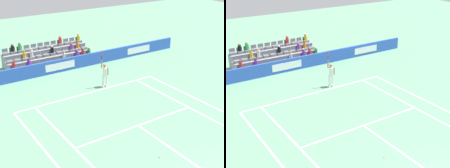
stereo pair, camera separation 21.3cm
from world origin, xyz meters
The scene contains 12 objects.
line_baseline centered at (0.00, -11.89, 0.00)m, with size 10.97×0.10×0.01m, color white.
line_service centered at (0.00, -6.40, 0.00)m, with size 8.23×0.10×0.01m, color white.
line_centre_service centered at (0.00, -3.20, 0.00)m, with size 0.10×6.40×0.01m, color white.
line_singles_sideline_left centered at (4.12, -5.95, 0.00)m, with size 0.10×11.89×0.01m, color white.
line_singles_sideline_right centered at (-4.12, -5.95, 0.00)m, with size 0.10×11.89×0.01m, color white.
line_doubles_sideline_left centered at (5.49, -5.95, 0.00)m, with size 0.10×11.89×0.01m, color white.
line_doubles_sideline_right centered at (-5.49, -5.95, 0.00)m, with size 0.10×11.89×0.01m, color white.
line_centre_mark centered at (0.00, -11.79, 0.00)m, with size 0.10×0.20×0.01m, color white.
sponsor_barrier centered at (0.00, -16.78, 0.54)m, with size 24.33×0.22×1.07m.
tennis_player centered at (-1.41, -12.17, 0.99)m, with size 0.51×0.42×2.85m.
stadium_stand centered at (-0.01, -19.09, 0.56)m, with size 7.44×2.85×2.19m.
loose_tennis_ball centered at (1.01, -3.39, 0.03)m, with size 0.07×0.07×0.07m, color #D1E533.
Camera 1 is at (10.31, 6.26, 9.63)m, focal length 51.95 mm.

